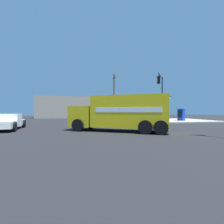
{
  "coord_description": "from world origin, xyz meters",
  "views": [
    {
      "loc": [
        -3.88,
        -13.47,
        1.66
      ],
      "look_at": [
        -1.38,
        -0.66,
        1.56
      ],
      "focal_mm": 26.88,
      "sensor_mm": 36.0,
      "label": 1
    }
  ],
  "objects_px": {
    "vending_machine_red": "(181,115)",
    "utility_pole": "(114,96)",
    "traffic_light_secondary": "(161,92)",
    "palm_tree_far": "(165,102)",
    "vending_machine_blue": "(165,114)",
    "delivery_truck": "(122,113)",
    "pickup_white": "(7,121)"
  },
  "relations": [
    {
      "from": "vending_machine_red",
      "to": "utility_pole",
      "type": "height_order",
      "value": "utility_pole"
    },
    {
      "from": "traffic_light_secondary",
      "to": "palm_tree_far",
      "type": "height_order",
      "value": "traffic_light_secondary"
    },
    {
      "from": "vending_machine_red",
      "to": "vending_machine_blue",
      "type": "xyz_separation_m",
      "value": [
        -1.89,
        1.52,
        0.0
      ]
    },
    {
      "from": "delivery_truck",
      "to": "traffic_light_secondary",
      "type": "relative_size",
      "value": 1.32
    },
    {
      "from": "traffic_light_secondary",
      "to": "vending_machine_blue",
      "type": "xyz_separation_m",
      "value": [
        3.18,
        4.73,
        -3.11
      ]
    },
    {
      "from": "palm_tree_far",
      "to": "utility_pole",
      "type": "relative_size",
      "value": 0.54
    },
    {
      "from": "traffic_light_secondary",
      "to": "utility_pole",
      "type": "bearing_deg",
      "value": 109.43
    },
    {
      "from": "delivery_truck",
      "to": "vending_machine_red",
      "type": "relative_size",
      "value": 4.41
    },
    {
      "from": "delivery_truck",
      "to": "traffic_light_secondary",
      "type": "xyz_separation_m",
      "value": [
        7.22,
        7.23,
        2.68
      ]
    },
    {
      "from": "delivery_truck",
      "to": "palm_tree_far",
      "type": "relative_size",
      "value": 1.71
    },
    {
      "from": "delivery_truck",
      "to": "vending_machine_blue",
      "type": "height_order",
      "value": "delivery_truck"
    },
    {
      "from": "delivery_truck",
      "to": "vending_machine_red",
      "type": "height_order",
      "value": "delivery_truck"
    },
    {
      "from": "traffic_light_secondary",
      "to": "palm_tree_far",
      "type": "relative_size",
      "value": 1.29
    },
    {
      "from": "pickup_white",
      "to": "vending_machine_red",
      "type": "distance_m",
      "value": 23.14
    },
    {
      "from": "palm_tree_far",
      "to": "pickup_white",
      "type": "bearing_deg",
      "value": -149.11
    },
    {
      "from": "traffic_light_secondary",
      "to": "delivery_truck",
      "type": "bearing_deg",
      "value": -134.97
    },
    {
      "from": "delivery_truck",
      "to": "vending_machine_red",
      "type": "bearing_deg",
      "value": 40.32
    },
    {
      "from": "vending_machine_blue",
      "to": "traffic_light_secondary",
      "type": "bearing_deg",
      "value": -123.94
    },
    {
      "from": "vending_machine_blue",
      "to": "palm_tree_far",
      "type": "bearing_deg",
      "value": 60.85
    },
    {
      "from": "vending_machine_blue",
      "to": "palm_tree_far",
      "type": "height_order",
      "value": "palm_tree_far"
    },
    {
      "from": "vending_machine_blue",
      "to": "palm_tree_far",
      "type": "relative_size",
      "value": 0.39
    },
    {
      "from": "traffic_light_secondary",
      "to": "utility_pole",
      "type": "distance_m",
      "value": 11.96
    },
    {
      "from": "pickup_white",
      "to": "utility_pole",
      "type": "relative_size",
      "value": 0.61
    },
    {
      "from": "delivery_truck",
      "to": "vending_machine_red",
      "type": "distance_m",
      "value": 16.13
    },
    {
      "from": "delivery_truck",
      "to": "utility_pole",
      "type": "height_order",
      "value": "utility_pole"
    },
    {
      "from": "traffic_light_secondary",
      "to": "pickup_white",
      "type": "relative_size",
      "value": 1.15
    },
    {
      "from": "vending_machine_red",
      "to": "palm_tree_far",
      "type": "height_order",
      "value": "palm_tree_far"
    },
    {
      "from": "delivery_truck",
      "to": "vending_machine_blue",
      "type": "bearing_deg",
      "value": 48.98
    },
    {
      "from": "vending_machine_red",
      "to": "utility_pole",
      "type": "relative_size",
      "value": 0.21
    },
    {
      "from": "pickup_white",
      "to": "palm_tree_far",
      "type": "bearing_deg",
      "value": 30.89
    },
    {
      "from": "traffic_light_secondary",
      "to": "vending_machine_red",
      "type": "relative_size",
      "value": 3.33
    },
    {
      "from": "pickup_white",
      "to": "delivery_truck",
      "type": "bearing_deg",
      "value": -17.12
    }
  ]
}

